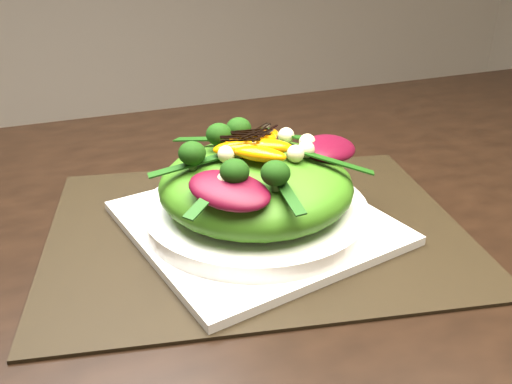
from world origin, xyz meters
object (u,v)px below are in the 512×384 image
object	(u,v)px
salad_bowl	(256,211)
orange_segment	(250,144)
lettuce_mound	(256,185)
dining_table	(452,194)
plate_base	(256,222)
placemat	(256,228)

from	to	relation	value
salad_bowl	orange_segment	world-z (taller)	orange_segment
lettuce_mound	salad_bowl	bearing A→B (deg)	-90.00
dining_table	plate_base	xyz separation A→B (m)	(-0.30, -0.02, 0.03)
salad_bowl	lettuce_mound	xyz separation A→B (m)	(0.00, 0.00, 0.03)
dining_table	placemat	size ratio (longest dim) A/B	3.50
orange_segment	salad_bowl	bearing A→B (deg)	-79.88
salad_bowl	lettuce_mound	world-z (taller)	lettuce_mound
dining_table	orange_segment	world-z (taller)	dining_table
plate_base	orange_segment	world-z (taller)	orange_segment
placemat	lettuce_mound	size ratio (longest dim) A/B	2.16
placemat	lettuce_mound	xyz separation A→B (m)	(0.00, 0.00, 0.05)
dining_table	orange_segment	xyz separation A→B (m)	(-0.30, -0.01, 0.12)
plate_base	salad_bowl	size ratio (longest dim) A/B	1.05
salad_bowl	lettuce_mound	size ratio (longest dim) A/B	1.17
lettuce_mound	orange_segment	xyz separation A→B (m)	(-0.00, 0.01, 0.04)
placemat	orange_segment	world-z (taller)	orange_segment
dining_table	placemat	bearing A→B (deg)	-175.93
plate_base	salad_bowl	bearing A→B (deg)	0.00
plate_base	orange_segment	xyz separation A→B (m)	(-0.00, 0.01, 0.09)
placemat	salad_bowl	distance (m)	0.02
dining_table	salad_bowl	size ratio (longest dim) A/B	6.45
placemat	salad_bowl	bearing A→B (deg)	0.00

